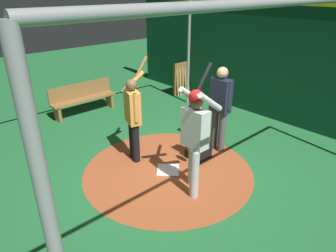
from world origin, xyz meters
TOP-DOWN VIEW (x-y plane):
  - ground_plane at (0.00, 0.00)m, footprint 26.66×26.66m
  - dirt_circle at (0.00, 0.00)m, footprint 3.26×3.26m
  - home_plate at (0.00, 0.00)m, footprint 0.59×0.59m
  - batter at (0.08, 0.74)m, footprint 0.68×0.49m
  - catcher at (-0.75, 0.06)m, footprint 0.58×0.40m
  - umpire at (-1.37, 0.09)m, footprint 0.23×0.49m
  - visitor at (0.20, -0.79)m, footprint 0.64×0.51m
  - back_wall at (-3.88, 0.00)m, footprint 0.23×10.66m
  - cage_frame at (0.00, 0.00)m, footprint 6.09×4.94m
  - bat_rack at (-3.63, -3.12)m, footprint 1.06×0.21m
  - bench at (-0.25, -3.77)m, footprint 1.83×0.36m

SIDE VIEW (x-z plane):
  - ground_plane at x=0.00m, z-range 0.00..0.00m
  - dirt_circle at x=0.00m, z-range 0.00..0.01m
  - home_plate at x=0.00m, z-range 0.01..0.02m
  - catcher at x=-0.75m, z-range -0.10..0.85m
  - bench at x=-0.25m, z-range 0.02..0.87m
  - bat_rack at x=-3.63m, z-range -0.03..1.02m
  - visitor at x=0.20m, z-range -0.05..2.01m
  - umpire at x=-1.37m, z-range 0.12..1.95m
  - batter at x=0.08m, z-range 0.04..2.21m
  - back_wall at x=-3.88m, z-range 0.01..3.13m
  - cage_frame at x=0.00m, z-range 0.65..3.82m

